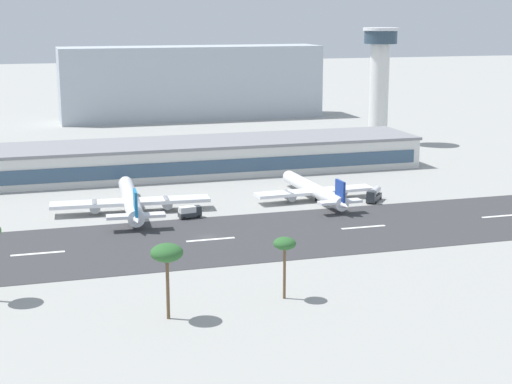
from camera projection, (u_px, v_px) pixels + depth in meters
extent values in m
plane|color=#9E9E99|center=(207.00, 237.00, 194.80)|extent=(1400.00, 1400.00, 0.00)
cube|color=#38383A|center=(210.00, 240.00, 192.25)|extent=(800.00, 42.22, 0.08)
cube|color=white|center=(38.00, 253.00, 181.19)|extent=(12.00, 1.20, 0.01)
cube|color=white|center=(211.00, 239.00, 192.31)|extent=(12.00, 1.20, 0.01)
cube|color=white|center=(363.00, 227.00, 203.33)|extent=(12.00, 1.20, 0.01)
cube|color=white|center=(502.00, 216.00, 214.46)|extent=(12.00, 1.20, 0.01)
cube|color=silver|center=(196.00, 158.00, 272.07)|extent=(153.84, 29.25, 9.87)
cube|color=#38516B|center=(206.00, 167.00, 258.36)|extent=(149.22, 0.30, 4.44)
cube|color=gray|center=(196.00, 142.00, 270.87)|extent=(155.38, 29.54, 1.00)
cylinder|color=silver|center=(379.00, 94.00, 328.67)|extent=(7.91, 7.91, 41.05)
cylinder|color=#2D4251|center=(381.00, 37.00, 323.55)|extent=(13.43, 13.43, 5.21)
cylinder|color=silver|center=(381.00, 29.00, 322.84)|extent=(14.51, 14.51, 1.20)
cube|color=#A8B2BC|center=(192.00, 83.00, 407.08)|extent=(132.65, 27.27, 36.70)
cylinder|color=silver|center=(131.00, 200.00, 218.82)|extent=(7.20, 43.53, 4.33)
sphere|color=silver|center=(126.00, 183.00, 239.44)|extent=(4.12, 4.12, 4.12)
cone|color=silver|center=(136.00, 219.00, 198.19)|extent=(4.41, 8.04, 3.90)
cube|color=silver|center=(131.00, 202.00, 218.09)|extent=(43.62, 9.36, 0.95)
cylinder|color=gray|center=(166.00, 203.00, 220.33)|extent=(3.21, 6.24, 2.82)
cylinder|color=gray|center=(95.00, 206.00, 216.19)|extent=(3.21, 6.24, 2.82)
cube|color=silver|center=(136.00, 216.00, 199.75)|extent=(14.92, 4.54, 0.76)
cube|color=#1975B2|center=(135.00, 204.00, 199.08)|extent=(1.08, 5.88, 6.93)
cylinder|color=black|center=(131.00, 211.00, 217.37)|extent=(0.78, 0.78, 1.19)
cylinder|color=white|center=(313.00, 189.00, 232.73)|extent=(5.89, 39.47, 3.93)
sphere|color=white|center=(289.00, 177.00, 250.83)|extent=(3.74, 3.74, 3.74)
cone|color=white|center=(342.00, 204.00, 214.62)|extent=(3.89, 7.25, 3.54)
cube|color=white|center=(315.00, 191.00, 232.09)|extent=(36.02, 7.67, 0.87)
cylinder|color=gray|center=(340.00, 192.00, 234.83)|extent=(2.83, 5.63, 2.56)
cylinder|color=gray|center=(289.00, 196.00, 229.65)|extent=(2.83, 5.63, 2.56)
cube|color=white|center=(340.00, 202.00, 215.98)|extent=(12.31, 3.85, 0.69)
cube|color=navy|center=(340.00, 192.00, 215.37)|extent=(0.89, 5.33, 6.29)
cylinder|color=black|center=(316.00, 199.00, 231.47)|extent=(0.71, 0.71, 1.08)
cube|color=#2D3338|center=(190.00, 214.00, 212.16)|extent=(6.31, 3.34, 1.20)
cube|color=silver|center=(187.00, 210.00, 211.54)|extent=(4.64, 2.98, 1.60)
cube|color=#2D3338|center=(197.00, 209.00, 212.77)|extent=(2.02, 2.45, 1.50)
cylinder|color=black|center=(199.00, 217.00, 212.12)|extent=(0.93, 0.42, 0.90)
cylinder|color=black|center=(196.00, 215.00, 214.23)|extent=(0.93, 0.42, 0.90)
cylinder|color=black|center=(184.00, 218.00, 210.35)|extent=(0.93, 0.42, 0.90)
cylinder|color=black|center=(181.00, 216.00, 212.45)|extent=(0.93, 0.42, 0.90)
cube|color=#2D3338|center=(374.00, 198.00, 230.90)|extent=(7.38, 8.24, 1.40)
cylinder|color=silver|center=(375.00, 191.00, 231.43)|extent=(5.28, 5.81, 2.10)
cube|color=#2D3338|center=(371.00, 195.00, 227.64)|extent=(3.14, 3.09, 1.80)
cylinder|color=black|center=(367.00, 202.00, 228.87)|extent=(0.79, 0.87, 0.90)
cylinder|color=black|center=(376.00, 203.00, 227.89)|extent=(0.79, 0.87, 0.90)
cylinder|color=black|center=(372.00, 197.00, 234.22)|extent=(0.79, 0.87, 0.90)
cylinder|color=black|center=(381.00, 198.00, 233.24)|extent=(0.79, 0.87, 0.90)
cylinder|color=brown|center=(284.00, 271.00, 151.87)|extent=(0.55, 0.55, 10.99)
ellipsoid|color=#2D602D|center=(285.00, 243.00, 150.65)|extent=(4.33, 4.33, 2.38)
cylinder|color=brown|center=(168.00, 286.00, 141.65)|extent=(0.62, 0.62, 12.35)
ellipsoid|color=#2D602D|center=(167.00, 253.00, 140.28)|extent=(5.82, 5.82, 3.20)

